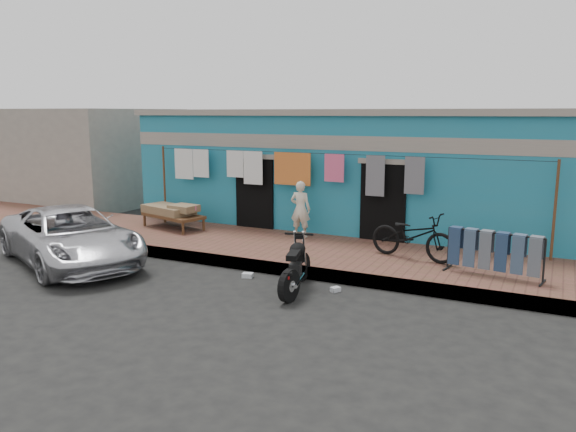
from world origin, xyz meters
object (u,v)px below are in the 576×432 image
object	(u,v)px
seated_person	(300,209)
motorcycle	(295,265)
charpoy	(173,216)
bicycle	(413,230)
jeans_rack	(494,253)
car	(71,235)

from	to	relation	value
seated_person	motorcycle	bearing A→B (deg)	108.67
charpoy	motorcycle	bearing A→B (deg)	-29.10
bicycle	jeans_rack	size ratio (longest dim) A/B	1.00
car	charpoy	world-z (taller)	car
car	charpoy	distance (m)	3.16
seated_person	bicycle	distance (m)	3.13
seated_person	charpoy	distance (m)	3.53
car	bicycle	bearing A→B (deg)	-42.89
car	seated_person	xyz separation A→B (m)	(3.83, 3.66, 0.30)
seated_person	jeans_rack	distance (m)	4.91
motorcycle	jeans_rack	world-z (taller)	jeans_rack
seated_person	jeans_rack	size ratio (longest dim) A/B	0.74
charpoy	bicycle	bearing A→B (deg)	-3.03
car	motorcycle	world-z (taller)	car
car	bicycle	world-z (taller)	bicycle
bicycle	motorcycle	bearing A→B (deg)	158.68
seated_person	jeans_rack	bearing A→B (deg)	157.91
car	seated_person	size ratio (longest dim) A/B	3.27
seated_person	bicycle	bearing A→B (deg)	159.11
motorcycle	charpoy	xyz separation A→B (m)	(-4.87, 2.71, 0.06)
car	motorcycle	bearing A→B (deg)	-60.49
seated_person	bicycle	xyz separation A→B (m)	(3.00, -0.87, -0.09)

